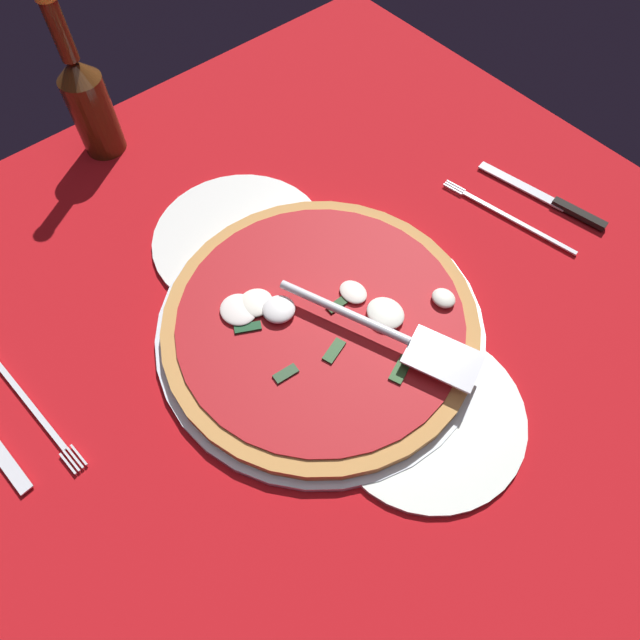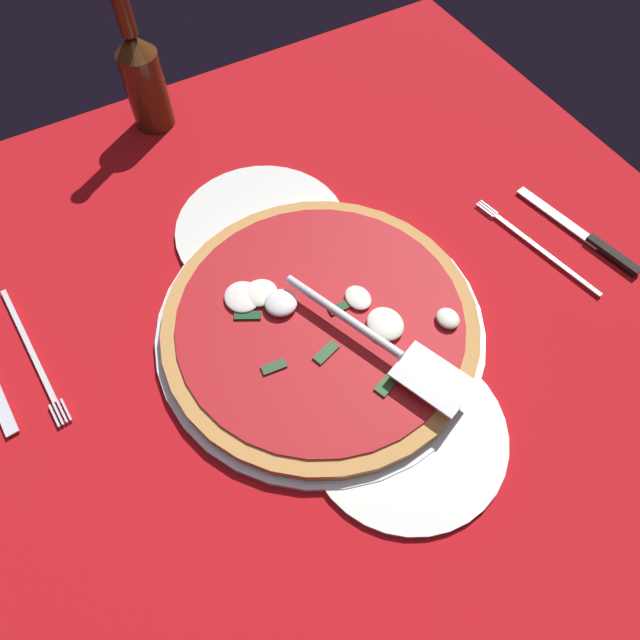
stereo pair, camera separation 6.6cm
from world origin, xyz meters
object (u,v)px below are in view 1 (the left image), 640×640
dinner_plate_left (237,241)px  dinner_plate_right (426,415)px  place_setting_far (530,210)px  beer_bottle (88,102)px  pizza (320,320)px  pizza_server (386,332)px  place_setting_near (1,410)px

dinner_plate_left → dinner_plate_right: bearing=2.2°
place_setting_far → beer_bottle: 61.75cm
pizza → place_setting_far: pizza is taller
dinner_plate_right → beer_bottle: beer_bottle is taller
pizza_server → place_setting_near: bearing=-141.6°
beer_bottle → pizza: bearing=4.9°
pizza_server → place_setting_far: 30.55cm
dinner_plate_right → place_setting_near: place_setting_near is taller
pizza_server → place_setting_far: (-2.61, 30.16, -4.13)cm
pizza_server → place_setting_near: 43.07cm
pizza → place_setting_near: pizza is taller
dinner_plate_right → beer_bottle: 60.64cm
pizza_server → pizza: bearing=-173.9°
place_setting_far → pizza_server: bearing=84.7°
dinner_plate_left → dinner_plate_right: size_ratio=1.05×
dinner_plate_left → place_setting_far: (21.41, 33.51, -0.15)cm
pizza → dinner_plate_left: bearing=179.1°
pizza_server → place_setting_far: size_ratio=1.13×
dinner_plate_right → place_setting_far: 34.26cm
pizza → beer_bottle: bearing=-175.1°
pizza_server → beer_bottle: size_ratio=1.03×
dinner_plate_right → pizza: (-15.93, -1.52, 1.48)cm
place_setting_near → pizza_server: bearing=55.1°
beer_bottle → place_setting_far: bearing=37.8°
pizza → pizza_server: 8.27cm
dinner_plate_right → dinner_plate_left: bearing=-177.8°
pizza_server → beer_bottle: bearing=167.0°
place_setting_near → beer_bottle: (-29.34, 29.61, 7.81)cm
place_setting_near → beer_bottle: 42.41cm
dinner_plate_left → beer_bottle: (-26.98, -4.04, 7.66)cm
dinner_plate_left → pizza_server: 24.57cm
place_setting_near → dinner_plate_left: bearing=89.4°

